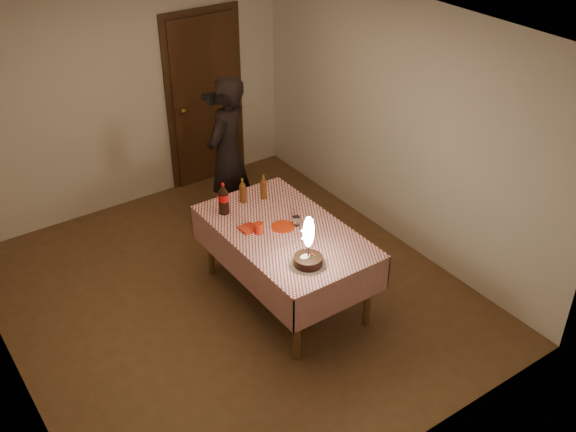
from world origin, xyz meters
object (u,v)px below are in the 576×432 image
(photographer, at_px, (227,155))
(amber_bottle_left, at_px, (243,191))
(red_cup, at_px, (259,228))
(cola_bottle, at_px, (224,199))
(dining_table, at_px, (285,239))
(birthday_cake, at_px, (308,252))
(amber_bottle_right, at_px, (264,187))
(red_plate, at_px, (283,227))
(clear_cup, at_px, (296,221))

(photographer, bearing_deg, amber_bottle_left, -110.19)
(red_cup, height_order, cola_bottle, cola_bottle)
(dining_table, bearing_deg, cola_bottle, 117.88)
(amber_bottle_left, relative_size, photographer, 0.15)
(cola_bottle, bearing_deg, amber_bottle_left, 15.85)
(red_cup, distance_m, photographer, 1.41)
(birthday_cake, distance_m, amber_bottle_right, 1.17)
(dining_table, xyz_separation_m, red_plate, (0.01, 0.05, 0.11))
(cola_bottle, height_order, photographer, photographer)
(red_plate, bearing_deg, amber_bottle_right, 75.37)
(dining_table, distance_m, amber_bottle_right, 0.65)
(clear_cup, xyz_separation_m, cola_bottle, (-0.43, 0.56, 0.11))
(red_cup, distance_m, amber_bottle_right, 0.62)
(birthday_cake, bearing_deg, clear_cup, 63.80)
(amber_bottle_right, bearing_deg, cola_bottle, -177.72)
(birthday_cake, height_order, cola_bottle, birthday_cake)
(clear_cup, height_order, amber_bottle_right, amber_bottle_right)
(clear_cup, distance_m, amber_bottle_right, 0.59)
(red_plate, relative_size, amber_bottle_left, 0.86)
(birthday_cake, bearing_deg, red_plate, 75.48)
(red_plate, height_order, red_cup, red_cup)
(clear_cup, xyz_separation_m, amber_bottle_left, (-0.18, 0.64, 0.07))
(red_plate, distance_m, cola_bottle, 0.63)
(red_cup, relative_size, cola_bottle, 0.31)
(clear_cup, xyz_separation_m, amber_bottle_right, (0.02, 0.58, 0.07))
(amber_bottle_left, height_order, photographer, photographer)
(dining_table, height_order, red_plate, red_plate)
(red_cup, bearing_deg, dining_table, -23.72)
(birthday_cake, relative_size, cola_bottle, 1.49)
(photographer, bearing_deg, cola_bottle, -122.30)
(amber_bottle_left, bearing_deg, amber_bottle_right, -14.69)
(red_cup, distance_m, clear_cup, 0.36)
(photographer, bearing_deg, birthday_cake, -100.88)
(amber_bottle_right, bearing_deg, red_cup, -127.09)
(amber_bottle_right, bearing_deg, amber_bottle_left, 165.31)
(amber_bottle_left, bearing_deg, clear_cup, -74.15)
(birthday_cake, bearing_deg, dining_table, 75.62)
(clear_cup, relative_size, cola_bottle, 0.28)
(red_cup, relative_size, amber_bottle_left, 0.39)
(red_plate, xyz_separation_m, clear_cup, (0.12, -0.04, 0.04))
(red_cup, xyz_separation_m, amber_bottle_right, (0.37, 0.49, 0.07))
(dining_table, bearing_deg, clear_cup, 2.63)
(birthday_cake, distance_m, red_plate, 0.63)
(photographer, bearing_deg, amber_bottle_right, -95.75)
(dining_table, bearing_deg, red_plate, 73.95)
(cola_bottle, height_order, amber_bottle_left, cola_bottle)
(clear_cup, height_order, photographer, photographer)
(birthday_cake, relative_size, photographer, 0.27)
(birthday_cake, xyz_separation_m, amber_bottle_right, (0.29, 1.13, -0.01))
(birthday_cake, bearing_deg, amber_bottle_left, 85.63)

